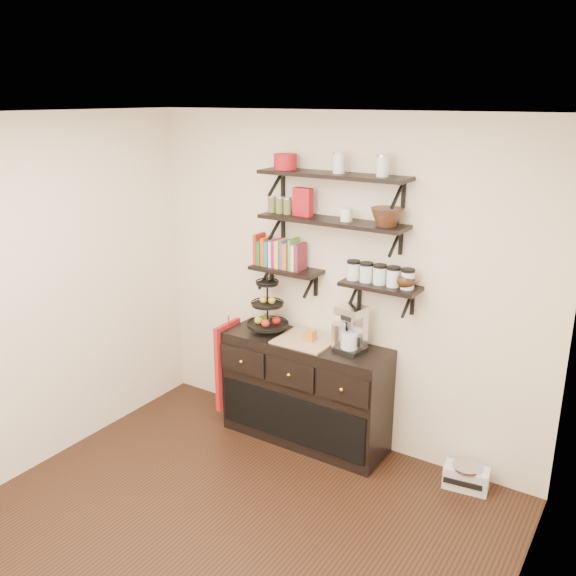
{
  "coord_description": "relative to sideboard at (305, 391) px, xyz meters",
  "views": [
    {
      "loc": [
        2.19,
        -2.42,
        2.8
      ],
      "look_at": [
        -0.1,
        1.15,
        1.46
      ],
      "focal_mm": 38.0,
      "sensor_mm": 36.0,
      "label": 1
    }
  ],
  "objects": [
    {
      "name": "shelf_low_right",
      "position": [
        0.58,
        0.12,
        0.98
      ],
      "size": [
        0.6,
        0.25,
        0.23
      ],
      "color": "black",
      "rests_on": "back_wall"
    },
    {
      "name": "glass_canisters",
      "position": [
        0.57,
        0.12,
        1.06
      ],
      "size": [
        0.54,
        0.1,
        0.13
      ],
      "color": "silver",
      "rests_on": "shelf_low_right"
    },
    {
      "name": "walnut_bowl",
      "position": [
        0.61,
        0.1,
        1.51
      ],
      "size": [
        0.24,
        0.24,
        0.13
      ],
      "primitive_type": null,
      "color": "black",
      "rests_on": "shelf_mid"
    },
    {
      "name": "shelf_top",
      "position": [
        0.16,
        0.1,
        1.78
      ],
      "size": [
        1.2,
        0.27,
        0.23
      ],
      "color": "black",
      "rests_on": "back_wall"
    },
    {
      "name": "apron",
      "position": [
        -0.73,
        -0.1,
        0.1
      ],
      "size": [
        0.04,
        0.33,
        0.77
      ],
      "primitive_type": "cube",
      "color": "#A6111E",
      "rests_on": "sideboard"
    },
    {
      "name": "red_pot",
      "position": [
        -0.26,
        0.1,
        1.86
      ],
      "size": [
        0.18,
        0.18,
        0.12
      ],
      "primitive_type": "cylinder",
      "color": "maroon",
      "rests_on": "shelf_top"
    },
    {
      "name": "back_wall",
      "position": [
        0.16,
        0.24,
        0.9
      ],
      "size": [
        3.5,
        0.02,
        2.7
      ],
      "primitive_type": "cube",
      "color": "white",
      "rests_on": "ground"
    },
    {
      "name": "shelf_mid",
      "position": [
        0.16,
        0.1,
        1.43
      ],
      "size": [
        1.2,
        0.27,
        0.23
      ],
      "color": "black",
      "rests_on": "back_wall"
    },
    {
      "name": "thermal_carafe",
      "position": [
        0.31,
        -0.02,
        0.56
      ],
      "size": [
        0.11,
        0.11,
        0.22
      ],
      "primitive_type": "cylinder",
      "color": "silver",
      "rests_on": "sideboard"
    },
    {
      "name": "cookbooks",
      "position": [
        -0.31,
        0.12,
        1.11
      ],
      "size": [
        0.43,
        0.15,
        0.26
      ],
      "color": "#AF2A16",
      "rests_on": "shelf_low_left"
    },
    {
      "name": "sideboard",
      "position": [
        0.0,
        0.0,
        0.0
      ],
      "size": [
        1.4,
        0.5,
        0.92
      ],
      "color": "black",
      "rests_on": "floor"
    },
    {
      "name": "candle",
      "position": [
        0.04,
        0.0,
        0.5
      ],
      "size": [
        0.08,
        0.08,
        0.08
      ],
      "primitive_type": "cube",
      "color": "#B16528",
      "rests_on": "sideboard"
    },
    {
      "name": "ramekins",
      "position": [
        0.28,
        0.1,
        1.5
      ],
      "size": [
        0.09,
        0.09,
        0.1
      ],
      "primitive_type": "cylinder",
      "color": "white",
      "rests_on": "shelf_mid"
    },
    {
      "name": "shelf_low_left",
      "position": [
        -0.26,
        0.12,
        0.98
      ],
      "size": [
        0.6,
        0.25,
        0.23
      ],
      "color": "black",
      "rests_on": "back_wall"
    },
    {
      "name": "teapot",
      "position": [
        0.78,
        0.12,
        1.07
      ],
      "size": [
        0.21,
        0.18,
        0.14
      ],
      "primitive_type": null,
      "rotation": [
        0.0,
        0.0,
        -0.24
      ],
      "color": "#311C0E",
      "rests_on": "shelf_low_right"
    },
    {
      "name": "recipe_box",
      "position": [
        -0.1,
        0.1,
        1.56
      ],
      "size": [
        0.17,
        0.08,
        0.22
      ],
      "primitive_type": "cube",
      "rotation": [
        0.0,
        0.0,
        -0.1
      ],
      "color": "maroon",
      "rests_on": "shelf_mid"
    },
    {
      "name": "floor",
      "position": [
        0.16,
        -1.51,
        -0.45
      ],
      "size": [
        3.5,
        3.5,
        0.0
      ],
      "primitive_type": "plane",
      "color": "black",
      "rests_on": "ground"
    },
    {
      "name": "radio",
      "position": [
        1.37,
        0.06,
        -0.36
      ],
      "size": [
        0.34,
        0.24,
        0.19
      ],
      "rotation": [
        0.0,
        0.0,
        0.14
      ],
      "color": "silver",
      "rests_on": "floor"
    },
    {
      "name": "coffee_maker",
      "position": [
        0.4,
        0.03,
        0.63
      ],
      "size": [
        0.23,
        0.22,
        0.37
      ],
      "rotation": [
        0.0,
        0.0,
        -0.16
      ],
      "color": "black",
      "rests_on": "sideboard"
    },
    {
      "name": "ceiling",
      "position": [
        0.16,
        -1.51,
        2.25
      ],
      "size": [
        3.5,
        3.5,
        0.02
      ],
      "primitive_type": "cube",
      "color": "white",
      "rests_on": "back_wall"
    },
    {
      "name": "fruit_stand",
      "position": [
        -0.37,
        0.0,
        0.62
      ],
      "size": [
        0.34,
        0.34,
        0.51
      ],
      "rotation": [
        0.0,
        0.0,
        -0.13
      ],
      "color": "black",
      "rests_on": "sideboard"
    },
    {
      "name": "left_wall",
      "position": [
        -1.59,
        -1.51,
        0.9
      ],
      "size": [
        0.02,
        3.5,
        2.7
      ],
      "primitive_type": "cube",
      "color": "white",
      "rests_on": "ground"
    },
    {
      "name": "right_wall",
      "position": [
        1.91,
        -1.51,
        0.9
      ],
      "size": [
        0.02,
        3.5,
        2.7
      ],
      "primitive_type": "cube",
      "color": "white",
      "rests_on": "ground"
    }
  ]
}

